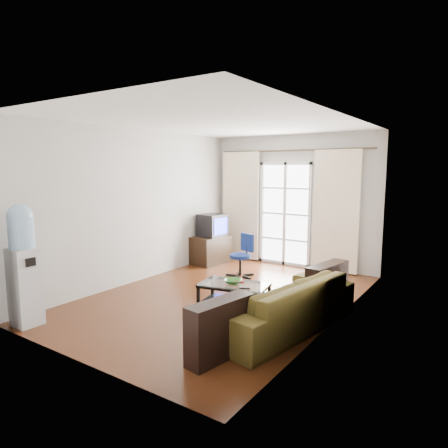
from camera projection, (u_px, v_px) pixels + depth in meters
The scene contains 20 objects.
floor at pixel (222, 297), 6.31m from camera, with size 5.20×5.20×0.00m, color #552A14.
ceiling at pixel (222, 122), 5.94m from camera, with size 5.20×5.20×0.00m, color white.
wall_back at pixel (293, 201), 8.26m from camera, with size 3.60×0.02×2.70m, color beige.
wall_front at pixel (76, 236), 3.99m from camera, with size 3.60×0.02×2.70m, color beige.
wall_left at pixel (139, 206), 7.13m from camera, with size 0.02×5.20×2.70m, color beige.
wall_right at pixel (338, 221), 5.13m from camera, with size 0.02×5.20×2.70m, color beige.
french_door at pixel (285, 214), 8.33m from camera, with size 1.16×0.06×2.15m.
curtain_rod at pixel (292, 150), 8.03m from camera, with size 0.04×0.04×3.30m, color #4C3F2D.
curtain_left at pixel (241, 206), 8.85m from camera, with size 0.90×0.07×2.35m, color #FAECC9.
curtain_right at pixel (336, 211), 7.65m from camera, with size 0.90×0.07×2.35m, color #FAECC9.
radiator at pixel (327, 255), 7.87m from camera, with size 0.64×0.12×0.64m, color gray.
sofa at pixel (282, 303), 5.06m from camera, with size 1.23×2.34×0.65m, color olive.
coffee_table at pixel (234, 293), 5.71m from camera, with size 1.05×0.73×0.39m.
bowl at pixel (233, 281), 5.70m from camera, with size 0.33×0.33×0.06m, color #328938.
book at pixel (233, 281), 5.81m from camera, with size 0.24×0.25×0.02m, color #B11516.
remote at pixel (245, 288), 5.45m from camera, with size 0.15×0.04×0.02m, color black.
tv_stand at pixel (210, 250), 8.54m from camera, with size 0.53×0.80×0.59m, color black.
crt_tv at pixel (211, 225), 8.50m from camera, with size 0.57×0.56×0.47m.
task_chair at pixel (241, 264), 7.47m from camera, with size 0.68×0.68×0.81m.
water_cooler at pixel (23, 263), 5.09m from camera, with size 0.34×0.32×1.58m.
Camera 1 is at (3.44, -5.03, 2.02)m, focal length 32.00 mm.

